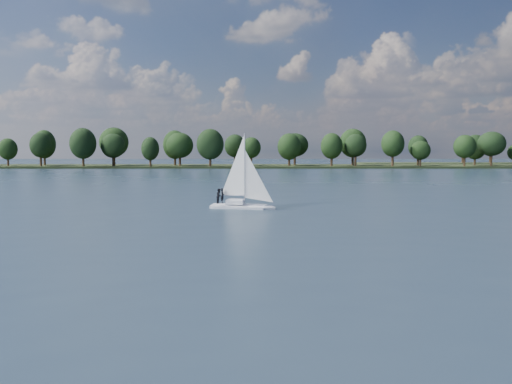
# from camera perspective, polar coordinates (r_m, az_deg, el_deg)

# --- Properties ---
(ground) EXTENTS (700.00, 700.00, 0.00)m
(ground) POSITION_cam_1_polar(r_m,az_deg,el_deg) (112.45, -0.81, 0.93)
(ground) COLOR #233342
(ground) RESTS_ON ground
(far_shore) EXTENTS (660.00, 40.00, 1.50)m
(far_shore) POSITION_cam_1_polar(r_m,az_deg,el_deg) (224.36, -0.44, 2.51)
(far_shore) COLOR black
(far_shore) RESTS_ON ground
(sailboat) EXTENTS (6.75, 3.43, 8.56)m
(sailboat) POSITION_cam_1_polar(r_m,az_deg,el_deg) (61.72, -1.74, 0.54)
(sailboat) COLOR white
(sailboat) RESTS_ON ground
(treeline) EXTENTS (562.60, 73.83, 17.75)m
(treeline) POSITION_cam_1_polar(r_m,az_deg,el_deg) (220.52, -0.36, 4.57)
(treeline) COLOR black
(treeline) RESTS_ON ground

